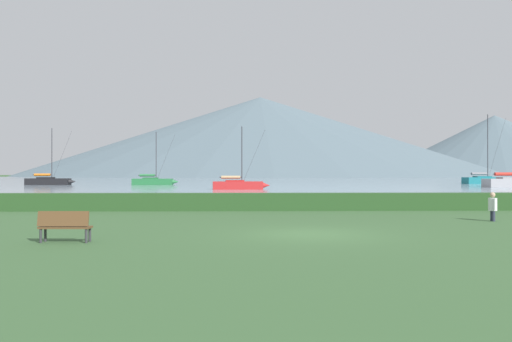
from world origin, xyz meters
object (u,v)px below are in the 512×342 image
at_px(sailboat_slip_2, 238,185).
at_px(sailboat_slip_6, 485,180).
at_px(sailboat_slip_4, 153,181).
at_px(park_bench_under_tree, 65,225).
at_px(sailboat_slip_3, 49,181).
at_px(person_seated_viewer, 493,205).

distance_m(sailboat_slip_2, sailboat_slip_6, 56.89).
height_order(sailboat_slip_4, park_bench_under_tree, sailboat_slip_4).
height_order(sailboat_slip_2, sailboat_slip_4, sailboat_slip_4).
bearing_deg(sailboat_slip_6, sailboat_slip_4, -178.34).
bearing_deg(sailboat_slip_4, sailboat_slip_6, 5.31).
xyz_separation_m(sailboat_slip_3, person_seated_viewer, (44.67, -67.39, -0.01)).
xyz_separation_m(sailboat_slip_2, person_seated_viewer, (11.37, -42.71, 0.09)).
relative_size(sailboat_slip_6, person_seated_viewer, 10.71).
distance_m(sailboat_slip_3, sailboat_slip_4, 18.25).
height_order(sailboat_slip_2, park_bench_under_tree, sailboat_slip_2).
bearing_deg(park_bench_under_tree, sailboat_slip_6, 58.63).
distance_m(sailboat_slip_6, person_seated_viewer, 82.63).
distance_m(sailboat_slip_4, sailboat_slip_6, 62.72).
xyz_separation_m(sailboat_slip_4, person_seated_viewer, (26.42, -66.89, 0.03)).
bearing_deg(sailboat_slip_4, sailboat_slip_2, -59.72).
height_order(sailboat_slip_3, person_seated_viewer, sailboat_slip_3).
bearing_deg(sailboat_slip_2, park_bench_under_tree, -99.49).
bearing_deg(person_seated_viewer, sailboat_slip_2, 112.71).
relative_size(sailboat_slip_2, sailboat_slip_4, 0.87).
height_order(sailboat_slip_3, sailboat_slip_6, sailboat_slip_6).
distance_m(sailboat_slip_3, sailboat_slip_6, 80.82).
xyz_separation_m(sailboat_slip_2, park_bench_under_tree, (-4.75, -49.01, -0.07)).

